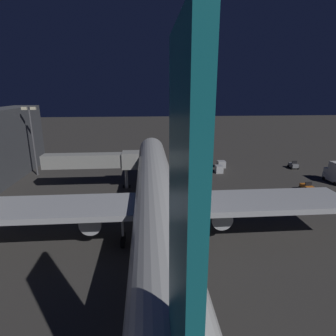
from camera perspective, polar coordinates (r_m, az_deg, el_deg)
name	(u,v)px	position (r m, az deg, el deg)	size (l,w,h in m)	color
ground_plane	(155,208)	(44.23, -2.76, -8.39)	(320.00, 320.00, 0.00)	#383533
airliner_at_gate	(157,197)	(33.89, -2.38, -6.08)	(48.04, 61.19, 19.96)	silver
jet_bridge	(100,161)	(52.52, -14.02, 1.51)	(17.82, 3.40, 7.10)	#9E9E99
apron_floodlight_mast	(32,136)	(65.76, -26.45, 6.06)	(2.90, 0.50, 14.87)	#59595E
ops_van	(336,173)	(64.86, 31.64, -0.88)	(2.36, 5.04, 4.27)	silver
baggage_tug_lead	(293,165)	(72.41, 24.68, 0.51)	(1.86, 2.31, 1.95)	slate
baggage_tug_spare	(307,187)	(57.10, 26.97, -3.64)	(1.86, 2.51, 1.95)	orange
baggage_container_near_belt	(221,164)	(67.88, 11.05, 0.78)	(1.85, 1.80, 1.64)	#B7BABF
baggage_container_mid_row	(197,166)	(65.42, 6.02, 0.38)	(1.78, 1.69, 1.56)	#B7BABF
baggage_container_far_row	(219,169)	(63.48, 10.59, -0.23)	(1.64, 1.82, 1.69)	#B7BABF
ground_crew_near_nose_gear	(208,164)	(66.72, 8.32, 0.78)	(0.40, 0.40, 1.77)	black
ground_crew_by_belt_loader	(172,164)	(66.55, 0.85, 0.93)	(0.40, 0.40, 1.80)	black
ground_crew_by_tug	(174,166)	(64.61, 1.22, 0.40)	(0.40, 0.40, 1.67)	black
traffic_cone_nose_port	(161,170)	(64.02, -1.43, -0.35)	(0.36, 0.36, 0.55)	orange
traffic_cone_nose_starboard	(142,170)	(63.94, -5.37, -0.44)	(0.36, 0.36, 0.55)	orange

